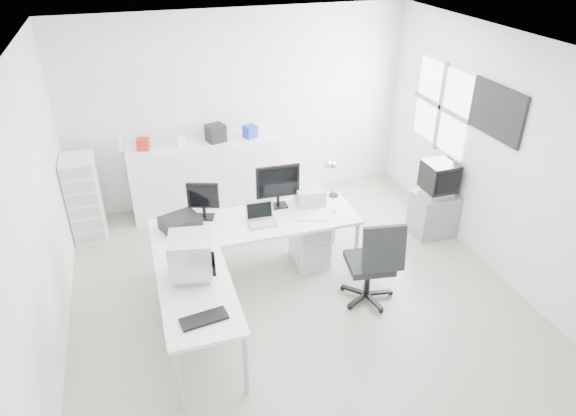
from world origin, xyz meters
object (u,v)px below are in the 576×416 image
object	(u,v)px
main_desk	(256,248)
tv_cabinet	(433,214)
laptop	(262,217)
lcd_monitor_large	(278,186)
office_chair	(370,259)
crt_tv	(439,179)
sideboard	(205,176)
crt_monitor	(191,259)
inkjet_printer	(180,223)
drawer_pedestal	(310,241)
lcd_monitor_small	(203,200)
side_desk	(200,322)
filing_cabinet	(84,198)
laser_printer	(310,196)

from	to	relation	value
main_desk	tv_cabinet	bearing A→B (deg)	3.97
laptop	lcd_monitor_large	bearing A→B (deg)	51.07
laptop	office_chair	world-z (taller)	office_chair
crt_tv	sideboard	bearing A→B (deg)	150.37
laptop	crt_monitor	bearing A→B (deg)	-138.52
inkjet_printer	sideboard	bearing A→B (deg)	52.34
drawer_pedestal	inkjet_printer	size ratio (longest dim) A/B	1.46
lcd_monitor_small	crt_monitor	bearing A→B (deg)	-86.19
side_desk	main_desk	bearing A→B (deg)	52.31
office_chair	filing_cabinet	bearing A→B (deg)	151.46
inkjet_printer	tv_cabinet	xyz separation A→B (m)	(3.39, 0.08, -0.52)
laser_printer	sideboard	world-z (taller)	sideboard
main_desk	drawer_pedestal	bearing A→B (deg)	4.09
lcd_monitor_small	tv_cabinet	size ratio (longest dim) A/B	0.77
drawer_pedestal	sideboard	bearing A→B (deg)	119.95
lcd_monitor_small	office_chair	distance (m)	2.01
crt_monitor	main_desk	bearing A→B (deg)	54.68
inkjet_printer	tv_cabinet	size ratio (longest dim) A/B	0.68
sideboard	lcd_monitor_small	bearing A→B (deg)	-98.98
laser_printer	sideboard	distance (m)	1.92
laser_printer	filing_cabinet	xyz separation A→B (m)	(-2.71, 1.28, -0.26)
side_desk	inkjet_printer	size ratio (longest dim) A/B	3.40
main_desk	crt_tv	bearing A→B (deg)	3.97
drawer_pedestal	lcd_monitor_small	world-z (taller)	lcd_monitor_small
main_desk	laptop	xyz separation A→B (m)	(0.05, -0.10, 0.48)
lcd_monitor_large	crt_tv	size ratio (longest dim) A/B	1.11
laptop	laser_printer	size ratio (longest dim) A/B	0.94
lcd_monitor_small	laptop	world-z (taller)	lcd_monitor_small
inkjet_printer	office_chair	bearing A→B (deg)	-45.77
inkjet_printer	lcd_monitor_large	size ratio (longest dim) A/B	0.74
lcd_monitor_small	lcd_monitor_large	size ratio (longest dim) A/B	0.83
drawer_pedestal	inkjet_printer	xyz separation A→B (m)	(-1.55, 0.05, 0.52)
lcd_monitor_large	laptop	xyz separation A→B (m)	(-0.30, -0.35, -0.17)
main_desk	drawer_pedestal	xyz separation A→B (m)	(0.70, 0.05, -0.08)
crt_monitor	filing_cabinet	size ratio (longest dim) A/B	0.36
main_desk	inkjet_printer	bearing A→B (deg)	173.29
lcd_monitor_large	crt_monitor	size ratio (longest dim) A/B	1.31
crt_monitor	crt_tv	size ratio (longest dim) A/B	0.85
drawer_pedestal	crt_tv	xyz separation A→B (m)	(1.84, 0.13, 0.53)
lcd_monitor_large	office_chair	bearing A→B (deg)	-53.99
inkjet_printer	lcd_monitor_small	world-z (taller)	lcd_monitor_small
lcd_monitor_large	sideboard	distance (m)	1.75
office_chair	main_desk	bearing A→B (deg)	151.28
lcd_monitor_large	tv_cabinet	bearing A→B (deg)	0.22
drawer_pedestal	crt_monitor	size ratio (longest dim) A/B	1.42
lcd_monitor_small	crt_monitor	size ratio (longest dim) A/B	1.09
lcd_monitor_large	laptop	world-z (taller)	lcd_monitor_large
crt_tv	sideboard	distance (m)	3.29
side_desk	office_chair	world-z (taller)	office_chair
laptop	tv_cabinet	xyz separation A→B (m)	(2.49, 0.28, -0.55)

